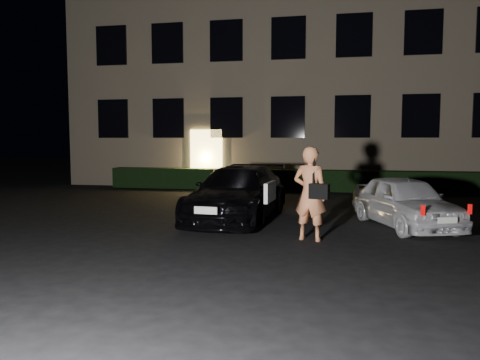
# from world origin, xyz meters

# --- Properties ---
(ground) EXTENTS (80.00, 80.00, 0.00)m
(ground) POSITION_xyz_m (0.00, 0.00, 0.00)
(ground) COLOR black
(ground) RESTS_ON ground
(building) EXTENTS (20.00, 8.11, 12.00)m
(building) POSITION_xyz_m (-0.00, 14.99, 6.00)
(building) COLOR #776755
(building) RESTS_ON ground
(hedge) EXTENTS (15.00, 0.70, 0.85)m
(hedge) POSITION_xyz_m (0.00, 10.50, 0.42)
(hedge) COLOR black
(hedge) RESTS_ON ground
(sedan) EXTENTS (2.26, 4.93, 1.38)m
(sedan) POSITION_xyz_m (-0.52, 3.25, 0.69)
(sedan) COLOR black
(sedan) RESTS_ON ground
(hatch) EXTENTS (2.57, 3.87, 1.23)m
(hatch) POSITION_xyz_m (3.57, 3.02, 0.61)
(hatch) COLOR silver
(hatch) RESTS_ON ground
(man) EXTENTS (0.81, 0.66, 1.94)m
(man) POSITION_xyz_m (1.45, 1.08, 0.97)
(man) COLOR #D67D4F
(man) RESTS_ON ground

